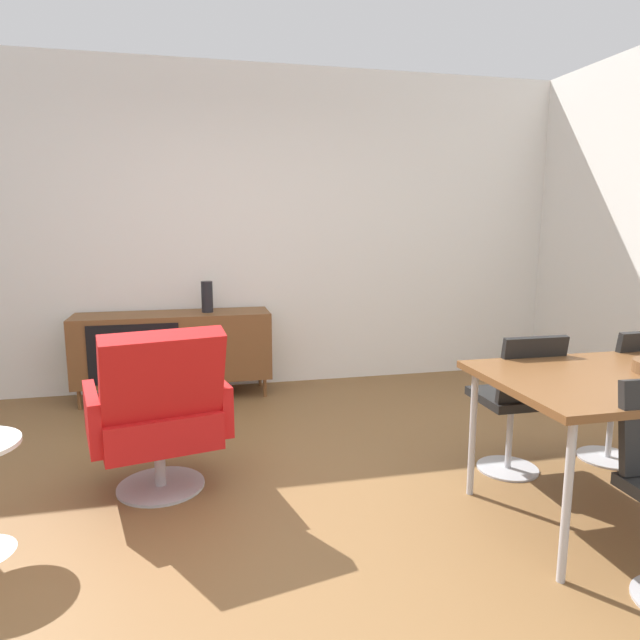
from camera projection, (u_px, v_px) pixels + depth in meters
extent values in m
plane|color=brown|center=(259.00, 534.00, 2.66)|extent=(8.32, 8.32, 0.00)
cube|color=white|center=(220.00, 230.00, 4.92)|extent=(6.80, 0.12, 2.80)
cube|color=brown|center=(174.00, 346.00, 4.70)|extent=(1.60, 0.44, 0.56)
cube|color=black|center=(134.00, 354.00, 4.42)|extent=(0.70, 0.01, 0.48)
cylinder|color=brown|center=(79.00, 400.00, 4.43)|extent=(0.03, 0.03, 0.16)
cylinder|color=brown|center=(265.00, 387.00, 4.76)|extent=(0.03, 0.03, 0.16)
cylinder|color=brown|center=(87.00, 387.00, 4.76)|extent=(0.03, 0.03, 0.16)
cylinder|color=brown|center=(260.00, 377.00, 5.09)|extent=(0.03, 0.03, 0.16)
cylinder|color=black|center=(207.00, 297.00, 4.69)|extent=(0.10, 0.10, 0.26)
cylinder|color=#B7B7BC|center=(567.00, 502.00, 2.25)|extent=(0.04, 0.04, 0.70)
cylinder|color=#B7B7BC|center=(473.00, 433.00, 3.00)|extent=(0.04, 0.04, 0.70)
cube|color=black|center=(512.00, 397.00, 3.29)|extent=(0.40, 0.40, 0.05)
cube|color=black|center=(532.00, 370.00, 3.08)|extent=(0.38, 0.09, 0.38)
cylinder|color=#B7B7BC|center=(509.00, 436.00, 3.33)|extent=(0.04, 0.04, 0.42)
cylinder|color=#B7B7BC|center=(507.00, 468.00, 3.36)|extent=(0.36, 0.36, 0.01)
cube|color=black|center=(614.00, 390.00, 3.44)|extent=(0.42, 0.42, 0.05)
cylinder|color=#B7B7BC|center=(610.00, 426.00, 3.48)|extent=(0.04, 0.04, 0.42)
cylinder|color=#B7B7BC|center=(607.00, 457.00, 3.52)|extent=(0.36, 0.36, 0.01)
cube|color=red|center=(158.00, 423.00, 3.07)|extent=(0.71, 0.68, 0.20)
cube|color=red|center=(163.00, 379.00, 2.80)|extent=(0.64, 0.39, 0.51)
cube|color=red|center=(216.00, 401.00, 3.20)|extent=(0.17, 0.51, 0.28)
cube|color=red|center=(92.00, 418.00, 2.92)|extent=(0.17, 0.51, 0.28)
cylinder|color=#B7B7BC|center=(160.00, 464.00, 3.11)|extent=(0.06, 0.06, 0.28)
cylinder|color=#B7B7BC|center=(161.00, 486.00, 3.14)|extent=(0.48, 0.48, 0.02)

